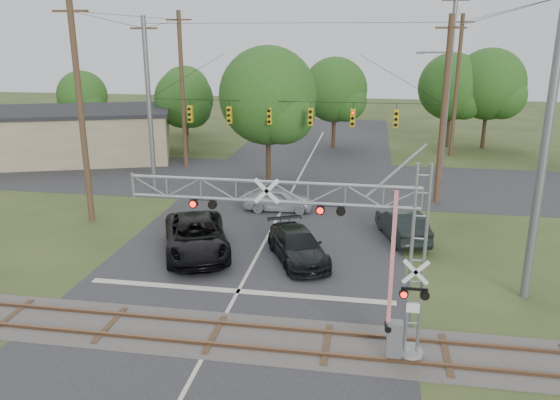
% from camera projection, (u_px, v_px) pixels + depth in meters
% --- Properties ---
extents(ground, '(160.00, 160.00, 0.00)m').
position_uv_depth(ground, '(198.00, 367.00, 17.60)').
color(ground, '#313E1D').
rests_on(ground, ground).
extents(road_main, '(14.00, 90.00, 0.02)m').
position_uv_depth(road_main, '(260.00, 251.00, 27.04)').
color(road_main, '#27272A').
rests_on(road_main, ground).
extents(road_cross, '(90.00, 12.00, 0.02)m').
position_uv_depth(road_cross, '(298.00, 180.00, 40.25)').
color(road_cross, '#27272A').
rests_on(road_cross, ground).
extents(railroad_track, '(90.00, 3.20, 0.17)m').
position_uv_depth(railroad_track, '(215.00, 334.00, 19.48)').
color(railroad_track, '#443F3B').
rests_on(railroad_track, ground).
extents(crossing_gantry, '(9.79, 0.85, 6.63)m').
position_uv_depth(crossing_gantry, '(326.00, 238.00, 17.34)').
color(crossing_gantry, gray).
rests_on(crossing_gantry, ground).
extents(traffic_signal_span, '(19.34, 0.36, 11.50)m').
position_uv_depth(traffic_signal_span, '(304.00, 111.00, 34.69)').
color(traffic_signal_span, slate).
rests_on(traffic_signal_span, ground).
extents(pickup_black, '(5.01, 6.98, 1.76)m').
position_uv_depth(pickup_black, '(196.00, 236.00, 26.59)').
color(pickup_black, black).
rests_on(pickup_black, ground).
extents(car_dark, '(3.96, 5.44, 1.46)m').
position_uv_depth(car_dark, '(298.00, 246.00, 25.80)').
color(car_dark, black).
rests_on(car_dark, ground).
extents(sedan_silver, '(4.29, 1.89, 1.43)m').
position_uv_depth(sedan_silver, '(278.00, 199.00, 33.20)').
color(sedan_silver, '#A9ABB1').
rests_on(sedan_silver, ground).
extents(suv_dark, '(2.85, 5.02, 1.57)m').
position_uv_depth(suv_dark, '(402.00, 225.00, 28.49)').
color(suv_dark, black).
rests_on(suv_dark, ground).
extents(commercial_building, '(20.33, 14.84, 4.27)m').
position_uv_depth(commercial_building, '(61.00, 134.00, 46.65)').
color(commercial_building, '#87735A').
rests_on(commercial_building, ground).
extents(streetlight, '(2.49, 0.26, 9.35)m').
position_uv_depth(streetlight, '(443.00, 109.00, 39.00)').
color(streetlight, slate).
rests_on(streetlight, ground).
extents(utility_poles, '(24.80, 28.22, 13.51)m').
position_uv_depth(utility_poles, '(342.00, 96.00, 36.62)').
color(utility_poles, '#41291E').
rests_on(utility_poles, ground).
extents(treeline, '(54.02, 23.79, 9.67)m').
position_uv_depth(treeline, '(341.00, 93.00, 47.40)').
color(treeline, '#352618').
rests_on(treeline, ground).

